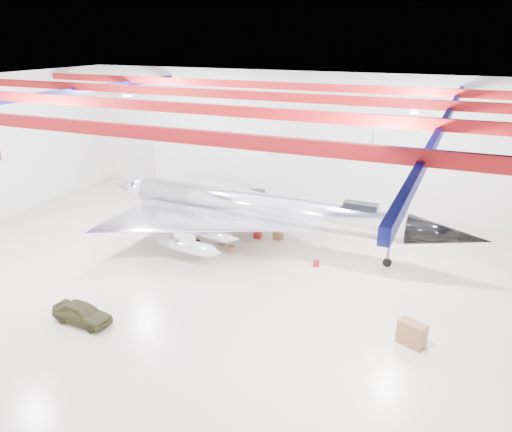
% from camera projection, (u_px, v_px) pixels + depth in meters
% --- Properties ---
extents(floor, '(40.00, 40.00, 0.00)m').
position_uv_depth(floor, '(214.00, 275.00, 30.18)').
color(floor, beige).
rests_on(floor, ground).
extents(wall_back, '(40.00, 0.00, 40.00)m').
position_uv_depth(wall_back, '(299.00, 140.00, 41.17)').
color(wall_back, silver).
rests_on(wall_back, floor).
extents(ceiling, '(40.00, 40.00, 0.00)m').
position_uv_depth(ceiling, '(208.00, 89.00, 26.40)').
color(ceiling, '#0A0F38').
rests_on(ceiling, wall_back).
extents(ceiling_structure, '(39.50, 29.50, 1.08)m').
position_uv_depth(ceiling_structure, '(208.00, 102.00, 26.63)').
color(ceiling_structure, maroon).
rests_on(ceiling_structure, ceiling).
extents(jet_aircraft, '(26.85, 15.64, 7.33)m').
position_uv_depth(jet_aircraft, '(262.00, 211.00, 33.96)').
color(jet_aircraft, silver).
rests_on(jet_aircraft, floor).
extents(jeep, '(3.28, 1.44, 1.10)m').
position_uv_depth(jeep, '(82.00, 313.00, 25.05)').
color(jeep, '#37381C').
rests_on(jeep, floor).
extents(desk, '(1.44, 1.10, 1.19)m').
position_uv_depth(desk, '(412.00, 334.00, 23.24)').
color(desk, brown).
rests_on(desk, floor).
extents(crate_ply, '(0.63, 0.58, 0.35)m').
position_uv_depth(crate_ply, '(180.00, 226.00, 37.33)').
color(crate_ply, olive).
rests_on(crate_ply, floor).
extents(toolbox_red, '(0.51, 0.41, 0.36)m').
position_uv_depth(toolbox_red, '(258.00, 235.00, 35.64)').
color(toolbox_red, maroon).
rests_on(toolbox_red, floor).
extents(engine_drum, '(0.70, 0.70, 0.49)m').
position_uv_depth(engine_drum, '(222.00, 241.00, 34.48)').
color(engine_drum, '#59595B').
rests_on(engine_drum, floor).
extents(parts_bin, '(0.68, 0.59, 0.42)m').
position_uv_depth(parts_bin, '(278.00, 236.00, 35.43)').
color(parts_bin, olive).
rests_on(parts_bin, floor).
extents(tool_chest, '(0.46, 0.46, 0.36)m').
position_uv_depth(tool_chest, '(316.00, 263.00, 31.34)').
color(tool_chest, maroon).
rests_on(tool_chest, floor).
extents(oil_barrel, '(0.68, 0.60, 0.40)m').
position_uv_depth(oil_barrel, '(231.00, 249.00, 33.34)').
color(oil_barrel, olive).
rests_on(oil_barrel, floor).
extents(spares_box, '(0.43, 0.43, 0.31)m').
position_uv_depth(spares_box, '(263.00, 226.00, 37.44)').
color(spares_box, '#59595B').
rests_on(spares_box, floor).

